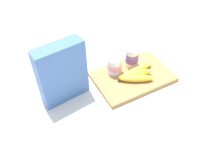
{
  "coord_description": "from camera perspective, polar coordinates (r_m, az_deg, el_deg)",
  "views": [
    {
      "loc": [
        -0.47,
        -0.67,
        0.77
      ],
      "look_at": [
        -0.11,
        0.0,
        0.07
      ],
      "focal_mm": 38.43,
      "sensor_mm": 36.0,
      "label": 1
    }
  ],
  "objects": [
    {
      "name": "yogurt_cup_back",
      "position": [
        1.14,
        4.77,
        4.2
      ],
      "size": [
        0.06,
        0.06,
        0.1
      ],
      "color": "white",
      "rests_on": "cutting_board"
    },
    {
      "name": "ground_plane",
      "position": [
        1.13,
        4.87,
        -0.8
      ],
      "size": [
        2.4,
        2.4,
        0.0
      ],
      "primitive_type": "plane",
      "color": "silver"
    },
    {
      "name": "banana_bunch",
      "position": [
        1.09,
        5.65,
        0.1
      ],
      "size": [
        0.2,
        0.12,
        0.04
      ],
      "color": "yellow",
      "rests_on": "cutting_board"
    },
    {
      "name": "cutting_board",
      "position": [
        1.12,
        4.9,
        -0.44
      ],
      "size": [
        0.35,
        0.24,
        0.02
      ],
      "primitive_type": "cube",
      "color": "#A37A4C",
      "rests_on": "ground_plane"
    },
    {
      "name": "yogurt_cup_front",
      "position": [
        1.1,
        0.62,
        2.23
      ],
      "size": [
        0.07,
        0.07,
        0.08
      ],
      "color": "white",
      "rests_on": "cutting_board"
    },
    {
      "name": "cereal_box",
      "position": [
        0.97,
        -11.81,
        0.41
      ],
      "size": [
        0.2,
        0.09,
        0.26
      ],
      "primitive_type": "cube",
      "rotation": [
        0.0,
        0.0,
        3.27
      ],
      "color": "#4770B7",
      "rests_on": "ground_plane"
    }
  ]
}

